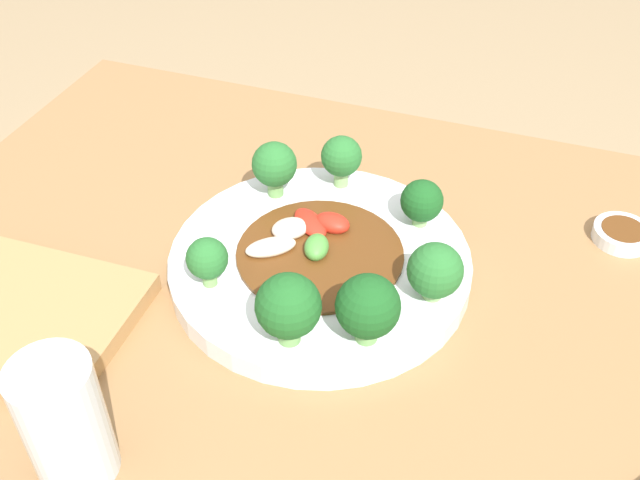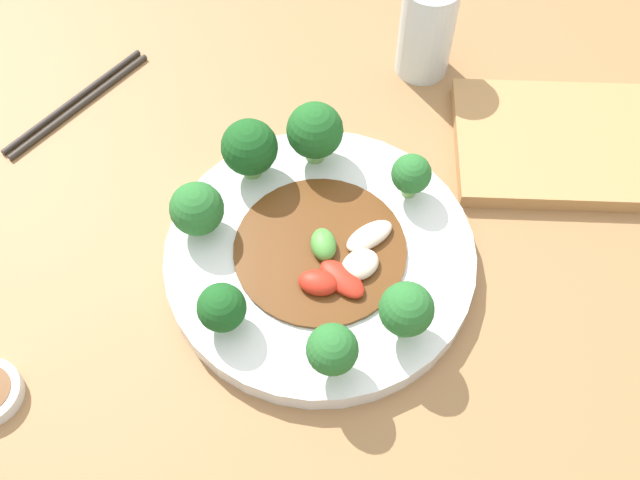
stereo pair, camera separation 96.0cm
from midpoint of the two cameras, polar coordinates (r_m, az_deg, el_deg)
name	(u,v)px [view 2 (the right image)]	position (r m, az deg, el deg)	size (l,w,h in m)	color
ground_plane	(331,431)	(1.30, 5.31, -33.45)	(8.00, 8.00, 0.00)	#9E8460
table	(335,355)	(0.96, 7.29, -33.91)	(0.91, 0.78, 0.70)	olive
plate	(320,257)	(0.60, 9.93, -39.66)	(0.31, 0.31, 0.02)	silver
broccoli_east	(197,209)	(0.55, -5.49, -37.75)	(0.05, 0.05, 0.06)	#89B76B
broccoli_north	(332,350)	(0.58, 14.51, -52.20)	(0.05, 0.05, 0.06)	#89B76B
broccoli_northeast	(222,308)	(0.57, -1.50, -48.58)	(0.05, 0.05, 0.05)	#89B76B
broccoli_southwest	(411,174)	(0.57, 20.74, -31.60)	(0.04, 0.04, 0.05)	#7AAD5B
broccoli_southeast	(249,148)	(0.53, 0.91, -30.38)	(0.06, 0.06, 0.07)	#70A356
broccoli_northwest	(406,310)	(0.58, 23.24, -47.13)	(0.05, 0.05, 0.07)	#70A356
broccoli_south	(315,131)	(0.54, 8.95, -27.88)	(0.06, 0.06, 0.07)	#70A356
stirfry_center	(330,255)	(0.58, 11.61, -40.51)	(0.17, 0.17, 0.02)	#5B3314
drinking_glass	(427,29)	(0.61, 19.88, -11.50)	(0.06, 0.06, 0.12)	silver
chopsticks	(77,103)	(0.64, -19.68, -18.40)	(0.14, 0.18, 0.01)	#2D2823
cutting_board	(553,143)	(0.68, 32.52, -22.01)	(0.22, 0.17, 0.02)	#AD7F4C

